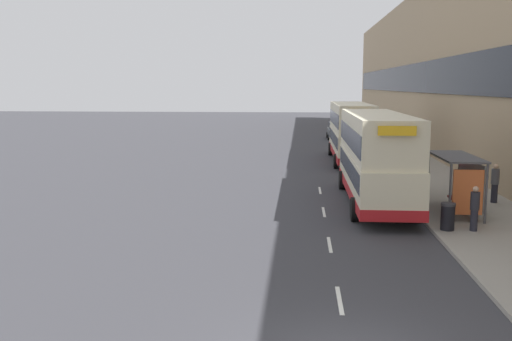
% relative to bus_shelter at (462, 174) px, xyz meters
% --- Properties ---
extents(pavement, '(5.00, 93.00, 0.14)m').
position_rel_bus_shelter_xyz_m(pavement, '(0.73, 25.00, -1.81)').
color(pavement, gray).
rests_on(pavement, ground_plane).
extents(terrace_facade, '(3.10, 93.00, 13.95)m').
position_rel_bus_shelter_xyz_m(terrace_facade, '(4.72, 25.00, 5.09)').
color(terrace_facade, tan).
rests_on(terrace_facade, ground_plane).
extents(lane_mark_1, '(0.12, 2.00, 0.01)m').
position_rel_bus_shelter_xyz_m(lane_mark_1, '(-5.77, -10.04, -1.87)').
color(lane_mark_1, silver).
rests_on(lane_mark_1, ground_plane).
extents(lane_mark_2, '(0.12, 2.00, 0.01)m').
position_rel_bus_shelter_xyz_m(lane_mark_2, '(-5.77, -4.74, -1.87)').
color(lane_mark_2, silver).
rests_on(lane_mark_2, ground_plane).
extents(lane_mark_3, '(0.12, 2.00, 0.01)m').
position_rel_bus_shelter_xyz_m(lane_mark_3, '(-5.77, 0.55, -1.87)').
color(lane_mark_3, silver).
rests_on(lane_mark_3, ground_plane).
extents(lane_mark_4, '(0.12, 2.00, 0.01)m').
position_rel_bus_shelter_xyz_m(lane_mark_4, '(-5.77, 5.85, -1.87)').
color(lane_mark_4, silver).
rests_on(lane_mark_4, ground_plane).
extents(bus_shelter, '(1.60, 4.20, 2.48)m').
position_rel_bus_shelter_xyz_m(bus_shelter, '(0.00, 0.00, 0.00)').
color(bus_shelter, '#4C4C51').
rests_on(bus_shelter, ground_plane).
extents(double_decker_bus_near, '(2.85, 11.51, 4.30)m').
position_rel_bus_shelter_xyz_m(double_decker_bus_near, '(-3.30, 2.51, 0.41)').
color(double_decker_bus_near, beige).
rests_on(double_decker_bus_near, ground_plane).
extents(double_decker_bus_ahead, '(2.85, 11.49, 4.30)m').
position_rel_bus_shelter_xyz_m(double_decker_bus_ahead, '(-3.15, 17.81, 0.41)').
color(double_decker_bus_ahead, beige).
rests_on(double_decker_bus_ahead, ground_plane).
extents(car_0, '(2.02, 4.51, 1.78)m').
position_rel_bus_shelter_xyz_m(car_0, '(-3.06, 35.94, -1.00)').
color(car_0, '#4C5156').
rests_on(car_0, ground_plane).
extents(pedestrian_at_shelter, '(0.36, 0.36, 1.84)m').
position_rel_bus_shelter_xyz_m(pedestrian_at_shelter, '(2.28, 2.62, -0.80)').
color(pedestrian_at_shelter, '#23232D').
rests_on(pedestrian_at_shelter, ground_plane).
extents(pedestrian_1, '(0.34, 0.34, 1.72)m').
position_rel_bus_shelter_xyz_m(pedestrian_1, '(-0.26, -2.87, -0.86)').
color(pedestrian_1, '#23232D').
rests_on(pedestrian_1, ground_plane).
extents(litter_bin, '(0.55, 0.55, 1.05)m').
position_rel_bus_shelter_xyz_m(litter_bin, '(-1.22, -2.82, -1.21)').
color(litter_bin, black).
rests_on(litter_bin, ground_plane).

